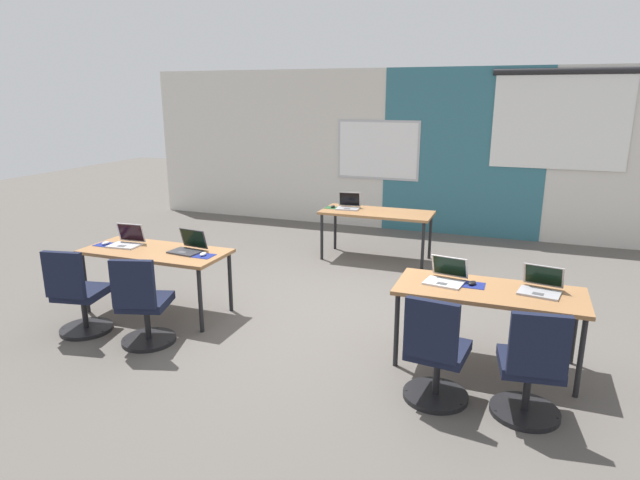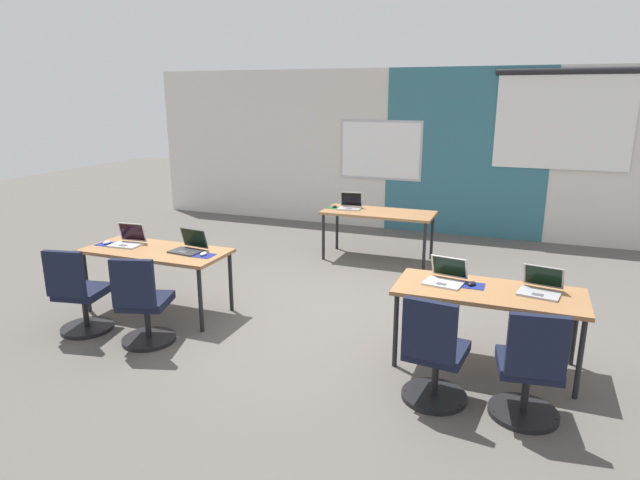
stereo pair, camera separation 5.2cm
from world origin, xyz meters
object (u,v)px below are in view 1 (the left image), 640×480
Objects in this scene: laptop_near_left_end at (127,241)px; laptop_far_left at (348,205)px; mouse_far_left at (333,206)px; mouse_near_left_end at (106,243)px; chair_near_left_end at (79,299)px; chair_near_right_end at (531,374)px; desk_far_center at (377,215)px; desk_near_left at (156,255)px; chair_near_left_inner at (143,309)px; laptop_near_right_inner at (446,277)px; mouse_near_left_inner at (203,254)px; laptop_near_right_end at (541,287)px; laptop_near_left_inner at (188,247)px; mouse_near_right_inner at (472,283)px; chair_near_right_inner at (435,359)px; desk_near_right at (489,296)px.

laptop_far_left reaches higher than laptop_near_left_end.
mouse_near_left_end is at bearing -121.25° from mouse_far_left.
chair_near_left_end and chair_near_right_end have the same top height.
desk_far_center is 4.44× the size of laptop_far_left.
chair_near_left_end is at bearing -112.03° from mouse_far_left.
desk_near_left is 3.30m from desk_far_center.
chair_near_left_inner is 2.86m from laptop_near_right_inner.
mouse_far_left is (-0.23, -0.03, -0.03)m from laptop_far_left.
mouse_near_left_end is 0.29× the size of laptop_far_left.
mouse_near_left_inner is (-1.13, -2.81, 0.08)m from desk_far_center.
laptop_near_right_inner reaches higher than laptop_near_right_end.
laptop_near_left_inner is (-3.49, 0.84, 0.39)m from chair_near_right_end.
chair_near_left_inner reaches higher than mouse_near_right_inner.
desk_near_left is at bearing 178.83° from mouse_near_left_inner.
mouse_far_left is at bearing -60.01° from chair_near_right_end.
laptop_near_left_inner is (-1.37, -2.73, 0.11)m from desk_far_center.
laptop_near_left_end is at bearing -18.77° from chair_near_right_end.
laptop_near_right_inner is at bearing 1.63° from mouse_near_left_inner.
laptop_near_left_inner is 0.96× the size of laptop_near_right_inner.
mouse_near_left_inner is 0.11× the size of chair_near_left_inner.
mouse_near_left_end is at bearing -130.41° from desk_far_center.
laptop_far_left is at bearing 126.26° from mouse_near_right_inner.
chair_near_right_inner reaches higher than mouse_near_left_end.
laptop_near_left_end reaches higher than chair_near_right_end.
laptop_near_left_inner is at bearing 160.13° from mouse_near_left_inner.
mouse_near_right_inner is (3.76, 0.01, -0.03)m from laptop_near_left_end.
laptop_near_left_end reaches higher than laptop_near_right_inner.
laptop_near_left_end is at bearing -6.36° from chair_near_right_inner.
mouse_far_left is at bearing 80.89° from mouse_near_left_inner.
mouse_near_left_inner is 2.50m from laptop_near_right_inner.
desk_near_right is 15.38× the size of mouse_near_left_inner.
chair_near_right_inner reaches higher than mouse_near_left_inner.
desk_near_right is at bearing 0.25° from mouse_near_left_inner.
chair_near_left_end is 1.30m from mouse_near_left_inner.
mouse_near_left_inner is at bearing -111.98° from desk_far_center.
mouse_far_left is (-2.43, 2.81, 0.08)m from desk_near_right.
laptop_near_right_inner is (-0.39, 0.06, 0.11)m from desk_near_right.
laptop_near_right_end reaches higher than desk_far_center.
laptop_near_left_end is at bearing -128.17° from desk_far_center.
chair_near_left_end reaches higher than mouse_near_left_end.
chair_near_left_end is 2.43× the size of laptop_near_right_inner.
laptop_near_right_inner reaches higher than desk_near_left.
laptop_near_right_end is 1.05× the size of laptop_near_left_inner.
desk_near_right is at bearing 176.59° from chair_near_left_inner.
chair_near_left_inner is 2.78m from chair_near_right_inner.
desk_near_right is 1.74× the size of chair_near_left_end.
desk_near_right is 15.43× the size of mouse_far_left.
desk_far_center is 1.74× the size of chair_near_right_end.
laptop_near_left_end is 4.33m from laptop_near_right_end.
laptop_near_left_inner is at bearing 179.68° from mouse_near_right_inner.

